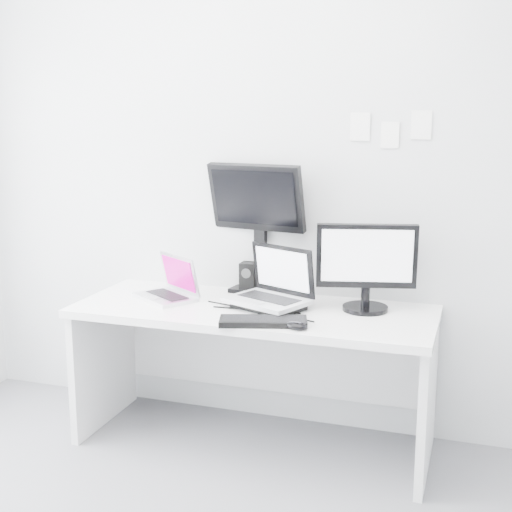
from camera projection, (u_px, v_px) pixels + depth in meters
name	position (u px, v px, depth m)	size (l,w,h in m)	color
back_wall	(274.00, 178.00, 3.71)	(3.60, 3.60, 0.00)	silver
desk	(254.00, 377.00, 3.58)	(1.80, 0.70, 0.73)	white
macbook	(165.00, 277.00, 3.65)	(0.32, 0.24, 0.24)	silver
speaker	(249.00, 278.00, 3.79)	(0.08, 0.08, 0.17)	black
dell_laptop	(267.00, 278.00, 3.46)	(0.38, 0.30, 0.32)	#B0B2B7
rear_monitor	(258.00, 227.00, 3.75)	(0.53, 0.19, 0.72)	black
samsung_monitor	(366.00, 266.00, 3.42)	(0.49, 0.22, 0.45)	black
keyboard	(263.00, 321.00, 3.23)	(0.40, 0.14, 0.03)	black
mouse	(296.00, 325.00, 3.16)	(0.11, 0.07, 0.04)	black
wall_note_0	(360.00, 127.00, 3.51)	(0.10, 0.00, 0.14)	white
wall_note_1	(390.00, 135.00, 3.47)	(0.09, 0.00, 0.13)	white
wall_note_2	(421.00, 125.00, 3.42)	(0.10, 0.00, 0.14)	white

